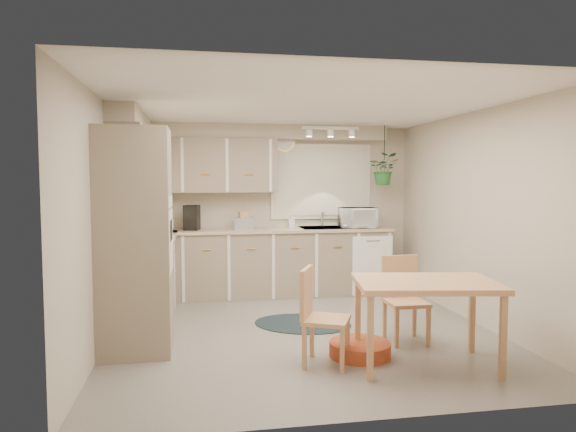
% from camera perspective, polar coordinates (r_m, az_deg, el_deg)
% --- Properties ---
extents(floor, '(4.20, 4.20, 0.00)m').
position_cam_1_polar(floor, '(5.66, 1.64, -12.65)').
color(floor, slate).
rests_on(floor, ground).
extents(ceiling, '(4.20, 4.20, 0.00)m').
position_cam_1_polar(ceiling, '(5.47, 1.69, 12.19)').
color(ceiling, white).
rests_on(ceiling, wall_back).
extents(wall_back, '(4.00, 0.04, 2.40)m').
position_cam_1_polar(wall_back, '(7.50, -1.55, 0.79)').
color(wall_back, '#B7AA97').
rests_on(wall_back, floor).
extents(wall_front, '(4.00, 0.04, 2.40)m').
position_cam_1_polar(wall_front, '(3.41, 8.73, -3.12)').
color(wall_front, '#B7AA97').
rests_on(wall_front, floor).
extents(wall_left, '(0.04, 4.20, 2.40)m').
position_cam_1_polar(wall_left, '(5.40, -19.60, -0.69)').
color(wall_left, '#B7AA97').
rests_on(wall_left, floor).
extents(wall_right, '(0.04, 4.20, 2.40)m').
position_cam_1_polar(wall_right, '(6.15, 20.23, -0.16)').
color(wall_right, '#B7AA97').
rests_on(wall_right, floor).
extents(base_cab_left, '(0.60, 1.85, 0.90)m').
position_cam_1_polar(base_cab_left, '(6.32, -15.40, -6.81)').
color(base_cab_left, gray).
rests_on(base_cab_left, floor).
extents(base_cab_back, '(3.60, 0.60, 0.90)m').
position_cam_1_polar(base_cab_back, '(7.26, -2.76, -5.28)').
color(base_cab_back, gray).
rests_on(base_cab_back, floor).
extents(counter_left, '(0.64, 1.89, 0.04)m').
position_cam_1_polar(counter_left, '(6.25, -15.39, -2.57)').
color(counter_left, '#C6AB90').
rests_on(counter_left, base_cab_left).
extents(counter_back, '(3.64, 0.64, 0.04)m').
position_cam_1_polar(counter_back, '(7.19, -2.76, -1.59)').
color(counter_back, '#C6AB90').
rests_on(counter_back, base_cab_back).
extents(oven_stack, '(0.65, 0.65, 2.10)m').
position_cam_1_polar(oven_stack, '(5.00, -16.61, -2.71)').
color(oven_stack, gray).
rests_on(oven_stack, floor).
extents(wall_oven_face, '(0.02, 0.56, 0.58)m').
position_cam_1_polar(wall_oven_face, '(4.97, -12.95, -2.68)').
color(wall_oven_face, white).
rests_on(wall_oven_face, oven_stack).
extents(upper_cab_left, '(0.35, 2.00, 0.75)m').
position_cam_1_polar(upper_cab_left, '(6.36, -16.65, 5.68)').
color(upper_cab_left, gray).
rests_on(upper_cab_left, wall_left).
extents(upper_cab_back, '(2.00, 0.35, 0.75)m').
position_cam_1_polar(upper_cab_back, '(7.24, -9.25, 5.57)').
color(upper_cab_back, gray).
rests_on(upper_cab_back, wall_back).
extents(soffit_left, '(0.30, 2.00, 0.20)m').
position_cam_1_polar(soffit_left, '(6.39, -16.96, 9.94)').
color(soffit_left, '#B7AA97').
rests_on(soffit_left, wall_left).
extents(soffit_back, '(3.60, 0.30, 0.20)m').
position_cam_1_polar(soffit_back, '(7.34, -2.95, 9.31)').
color(soffit_back, '#B7AA97').
rests_on(soffit_back, wall_back).
extents(cooktop, '(0.52, 0.58, 0.02)m').
position_cam_1_polar(cooktop, '(5.68, -15.85, -2.98)').
color(cooktop, white).
rests_on(cooktop, counter_left).
extents(range_hood, '(0.40, 0.60, 0.14)m').
position_cam_1_polar(range_hood, '(5.65, -16.14, 1.61)').
color(range_hood, white).
rests_on(range_hood, upper_cab_left).
extents(window_blinds, '(1.40, 0.02, 1.00)m').
position_cam_1_polar(window_blinds, '(7.59, 3.73, 3.84)').
color(window_blinds, silver).
rests_on(window_blinds, wall_back).
extents(window_frame, '(1.50, 0.02, 1.10)m').
position_cam_1_polar(window_frame, '(7.60, 3.71, 3.84)').
color(window_frame, silver).
rests_on(window_frame, wall_back).
extents(sink, '(0.70, 0.48, 0.10)m').
position_cam_1_polar(sink, '(7.36, 4.20, -1.62)').
color(sink, '#999CA0').
rests_on(sink, counter_back).
extents(dishwasher_front, '(0.58, 0.02, 0.83)m').
position_cam_1_polar(dishwasher_front, '(7.30, 9.37, -5.47)').
color(dishwasher_front, white).
rests_on(dishwasher_front, base_cab_back).
extents(track_light_bar, '(0.80, 0.04, 0.04)m').
position_cam_1_polar(track_light_bar, '(7.12, 4.75, 9.71)').
color(track_light_bar, white).
rests_on(track_light_bar, ceiling).
extents(wall_clock, '(0.30, 0.03, 0.30)m').
position_cam_1_polar(wall_clock, '(7.50, -0.38, 8.28)').
color(wall_clock, gold).
rests_on(wall_clock, wall_back).
extents(dining_table, '(1.31, 0.98, 0.75)m').
position_cam_1_polar(dining_table, '(4.72, 14.99, -11.43)').
color(dining_table, tan).
rests_on(dining_table, floor).
extents(chair_left, '(0.53, 0.53, 0.85)m').
position_cam_1_polar(chair_left, '(4.58, 4.31, -11.12)').
color(chair_left, tan).
rests_on(chair_left, floor).
extents(chair_back, '(0.40, 0.40, 0.85)m').
position_cam_1_polar(chair_back, '(5.32, 13.00, -9.08)').
color(chair_back, tan).
rests_on(chair_back, floor).
extents(braided_rug, '(1.33, 1.18, 0.01)m').
position_cam_1_polar(braided_rug, '(5.91, 1.63, -11.85)').
color(braided_rug, black).
rests_on(braided_rug, floor).
extents(pet_bed, '(0.75, 0.75, 0.13)m').
position_cam_1_polar(pet_bed, '(4.93, 8.00, -14.43)').
color(pet_bed, '#A64521').
rests_on(pet_bed, floor).
extents(microwave, '(0.55, 0.34, 0.36)m').
position_cam_1_polar(microwave, '(7.37, 7.75, 0.06)').
color(microwave, white).
rests_on(microwave, counter_back).
extents(soap_bottle, '(0.09, 0.19, 0.09)m').
position_cam_1_polar(soap_bottle, '(7.40, 0.37, -0.93)').
color(soap_bottle, white).
rests_on(soap_bottle, counter_back).
extents(hanging_plant, '(0.55, 0.57, 0.36)m').
position_cam_1_polar(hanging_plant, '(7.48, 10.63, 4.76)').
color(hanging_plant, '#276128').
rests_on(hanging_plant, ceiling).
extents(coffee_maker, '(0.24, 0.27, 0.34)m').
position_cam_1_polar(coffee_maker, '(7.13, -10.64, -0.17)').
color(coffee_maker, black).
rests_on(coffee_maker, counter_back).
extents(toaster, '(0.28, 0.18, 0.16)m').
position_cam_1_polar(toaster, '(7.18, -4.88, -0.80)').
color(toaster, '#999CA0').
rests_on(toaster, counter_back).
extents(knife_block, '(0.13, 0.13, 0.25)m').
position_cam_1_polar(knife_block, '(7.21, -5.01, -0.45)').
color(knife_block, tan).
rests_on(knife_block, counter_back).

